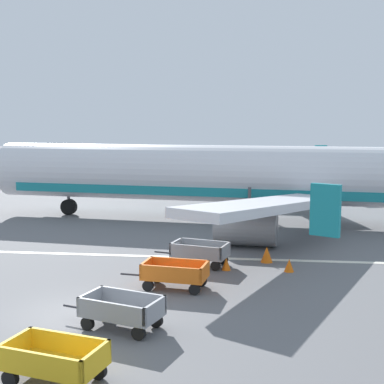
{
  "coord_description": "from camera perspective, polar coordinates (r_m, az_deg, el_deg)",
  "views": [
    {
      "loc": [
        6.18,
        -17.21,
        6.67
      ],
      "look_at": [
        2.94,
        11.2,
        2.8
      ],
      "focal_mm": 50.4,
      "sensor_mm": 36.0,
      "label": 1
    }
  ],
  "objects": [
    {
      "name": "apron_stripe",
      "position": [
        26.9,
        -7.03,
        -6.69
      ],
      "size": [
        120.0,
        0.36,
        0.01
      ],
      "primitive_type": "cube",
      "color": "silver",
      "rests_on": "ground"
    },
    {
      "name": "baggage_cart_third_in_row",
      "position": [
        17.76,
        -7.47,
        -12.33
      ],
      "size": [
        3.6,
        2.11,
        1.07
      ],
      "color": "gray",
      "rests_on": "ground"
    },
    {
      "name": "traffic_cone_mid_apron",
      "position": [
        24.32,
        10.24,
        -7.64
      ],
      "size": [
        0.43,
        0.43,
        0.57
      ],
      "primitive_type": "cone",
      "color": "orange",
      "rests_on": "ground"
    },
    {
      "name": "baggage_cart_fourth_in_row",
      "position": [
        21.54,
        -1.84,
        -8.65
      ],
      "size": [
        3.62,
        1.73,
        1.07
      ],
      "color": "orange",
      "rests_on": "ground"
    },
    {
      "name": "ground_plane",
      "position": [
        19.46,
        -12.74,
        -12.53
      ],
      "size": [
        220.0,
        220.0,
        0.0
      ],
      "primitive_type": "plane",
      "color": "slate"
    },
    {
      "name": "airplane",
      "position": [
        35.09,
        4.18,
        1.77
      ],
      "size": [
        37.66,
        30.31,
        11.34
      ],
      "color": "silver",
      "rests_on": "ground"
    },
    {
      "name": "baggage_cart_far_end",
      "position": [
        24.84,
        0.84,
        -6.43
      ],
      "size": [
        3.62,
        1.99,
        1.07
      ],
      "color": "gray",
      "rests_on": "ground"
    },
    {
      "name": "baggage_cart_second_in_row",
      "position": [
        14.73,
        -14.4,
        -16.87
      ],
      "size": [
        3.62,
        1.96,
        1.07
      ],
      "color": "gold",
      "rests_on": "ground"
    },
    {
      "name": "traffic_cone_by_carts",
      "position": [
        25.69,
        7.91,
        -6.56
      ],
      "size": [
        0.56,
        0.56,
        0.74
      ],
      "primitive_type": "cone",
      "color": "orange",
      "rests_on": "ground"
    },
    {
      "name": "traffic_cone_near_plane",
      "position": [
        24.25,
        3.63,
        -7.59
      ],
      "size": [
        0.42,
        0.42,
        0.56
      ],
      "primitive_type": "cone",
      "color": "orange",
      "rests_on": "ground"
    }
  ]
}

